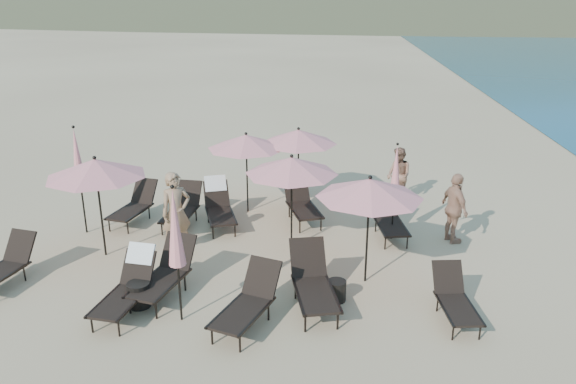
# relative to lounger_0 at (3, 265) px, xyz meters

# --- Properties ---
(ground) EXTENTS (800.00, 800.00, 0.00)m
(ground) POSITION_rel_lounger_0_xyz_m (5.45, -0.45, -0.44)
(ground) COLOR #D6BA8C
(ground) RESTS_ON ground
(lounger_0) EXTENTS (0.93, 1.72, 0.94)m
(lounger_0) POSITION_rel_lounger_0_xyz_m (0.00, 0.00, 0.00)
(lounger_0) COLOR black
(lounger_0) RESTS_ON ground
(lounger_1) EXTENTS (0.86, 1.78, 1.06)m
(lounger_1) POSITION_rel_lounger_0_xyz_m (2.85, -0.68, 0.07)
(lounger_1) COLOR black
(lounger_1) RESTS_ON ground
(lounger_2) EXTENTS (1.07, 1.88, 1.02)m
(lounger_2) POSITION_rel_lounger_0_xyz_m (3.37, -0.11, 0.04)
(lounger_2) COLOR black
(lounger_2) RESTS_ON ground
(lounger_3) EXTENTS (1.19, 1.84, 0.99)m
(lounger_3) POSITION_rel_lounger_0_xyz_m (5.16, -1.01, 0.02)
(lounger_3) COLOR black
(lounger_3) RESTS_ON ground
(lounger_4) EXTENTS (1.09, 1.96, 1.06)m
(lounger_4) POSITION_rel_lounger_0_xyz_m (6.28, -0.27, 0.06)
(lounger_4) COLOR black
(lounger_4) RESTS_ON ground
(lounger_5) EXTENTS (0.74, 1.55, 0.86)m
(lounger_5) POSITION_rel_lounger_0_xyz_m (8.87, -0.49, -0.04)
(lounger_5) COLOR black
(lounger_5) RESTS_ON ground
(lounger_6) EXTENTS (0.97, 1.77, 0.96)m
(lounger_6) POSITION_rel_lounger_0_xyz_m (1.48, 3.54, 0.01)
(lounger_6) COLOR black
(lounger_6) RESTS_ON ground
(lounger_7) EXTENTS (0.78, 1.72, 0.96)m
(lounger_7) POSITION_rel_lounger_0_xyz_m (2.77, 3.47, 0.01)
(lounger_7) COLOR black
(lounger_7) RESTS_ON ground
(lounger_8) EXTENTS (1.16, 1.87, 1.10)m
(lounger_8) POSITION_rel_lounger_0_xyz_m (3.71, 3.54, 0.09)
(lounger_8) COLOR black
(lounger_8) RESTS_ON ground
(lounger_9) EXTENTS (1.19, 1.86, 1.00)m
(lounger_9) POSITION_rel_lounger_0_xyz_m (5.81, 3.99, 0.03)
(lounger_9) COLOR black
(lounger_9) RESTS_ON ground
(lounger_10) EXTENTS (0.87, 1.73, 0.95)m
(lounger_10) POSITION_rel_lounger_0_xyz_m (7.99, 3.16, 0.01)
(lounger_10) COLOR black
(lounger_10) RESTS_ON ground
(umbrella_open_0) EXTENTS (2.18, 2.18, 2.34)m
(umbrella_open_0) POSITION_rel_lounger_0_xyz_m (1.48, 1.53, 1.63)
(umbrella_open_0) COLOR black
(umbrella_open_0) RESTS_ON ground
(umbrella_open_1) EXTENTS (2.11, 2.11, 2.27)m
(umbrella_open_1) POSITION_rel_lounger_0_xyz_m (5.67, 2.27, 1.57)
(umbrella_open_1) COLOR black
(umbrella_open_1) RESTS_ON ground
(umbrella_open_2) EXTENTS (2.13, 2.13, 2.30)m
(umbrella_open_2) POSITION_rel_lounger_0_xyz_m (7.32, 0.78, 1.59)
(umbrella_open_2) COLOR black
(umbrella_open_2) RESTS_ON ground
(umbrella_open_3) EXTENTS (2.06, 2.06, 2.22)m
(umbrella_open_3) POSITION_rel_lounger_0_xyz_m (4.30, 4.48, 1.52)
(umbrella_open_3) COLOR black
(umbrella_open_3) RESTS_ON ground
(umbrella_open_4) EXTENTS (2.09, 2.09, 2.25)m
(umbrella_open_4) POSITION_rel_lounger_0_xyz_m (5.64, 5.01, 1.55)
(umbrella_open_4) COLOR black
(umbrella_open_4) RESTS_ON ground
(umbrella_closed_0) EXTENTS (0.30, 0.30, 2.60)m
(umbrella_closed_0) POSITION_rel_lounger_0_xyz_m (3.91, -0.97, 1.37)
(umbrella_closed_0) COLOR black
(umbrella_closed_0) RESTS_ON ground
(umbrella_closed_1) EXTENTS (0.28, 0.28, 2.40)m
(umbrella_closed_1) POSITION_rel_lounger_0_xyz_m (8.05, 2.98, 1.23)
(umbrella_closed_1) COLOR black
(umbrella_closed_1) RESTS_ON ground
(umbrella_closed_2) EXTENTS (0.32, 0.32, 2.72)m
(umbrella_closed_2) POSITION_rel_lounger_0_xyz_m (0.51, 2.73, 1.45)
(umbrella_closed_2) COLOR black
(umbrella_closed_2) RESTS_ON ground
(side_table_0) EXTENTS (0.44, 0.44, 0.48)m
(side_table_0) POSITION_rel_lounger_0_xyz_m (2.99, -0.57, -0.20)
(side_table_0) COLOR black
(side_table_0) RESTS_ON ground
(side_table_1) EXTENTS (0.37, 0.37, 0.41)m
(side_table_1) POSITION_rel_lounger_0_xyz_m (6.73, -0.04, -0.23)
(side_table_1) COLOR black
(side_table_1) RESTS_ON ground
(beachgoer_a) EXTENTS (0.83, 0.77, 1.90)m
(beachgoer_a) POSITION_rel_lounger_0_xyz_m (3.09, 1.86, 0.51)
(beachgoer_a) COLOR #9D7755
(beachgoer_a) RESTS_ON ground
(beachgoer_b) EXTENTS (0.87, 0.95, 1.57)m
(beachgoer_b) POSITION_rel_lounger_0_xyz_m (8.45, 5.63, 0.34)
(beachgoer_b) COLOR #8F614A
(beachgoer_b) RESTS_ON ground
(beachgoer_c) EXTENTS (0.74, 1.08, 1.71)m
(beachgoer_c) POSITION_rel_lounger_0_xyz_m (9.47, 2.92, 0.42)
(beachgoer_c) COLOR tan
(beachgoer_c) RESTS_ON ground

